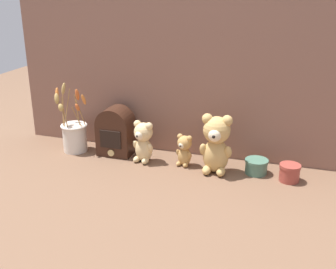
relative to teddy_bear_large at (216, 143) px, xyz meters
name	(u,v)px	position (x,y,z in m)	size (l,w,h in m)	color
ground_plane	(167,165)	(-0.23, 0.01, -0.14)	(4.00, 4.00, 0.00)	brown
backdrop_wall	(178,77)	(-0.23, 0.18, 0.24)	(1.61, 0.02, 0.75)	#845B4C
teddy_bear_large	(216,143)	(0.00, 0.00, 0.00)	(0.14, 0.14, 0.27)	tan
teddy_bear_medium	(143,141)	(-0.34, 0.01, -0.04)	(0.11, 0.10, 0.20)	#DBBC84
teddy_bear_small	(184,150)	(-0.15, 0.03, -0.06)	(0.08, 0.08, 0.15)	tan
flower_vase	(74,134)	(-0.71, 0.03, -0.05)	(0.16, 0.13, 0.34)	silver
vintage_radio	(116,131)	(-0.50, 0.06, -0.02)	(0.16, 0.13, 0.24)	#381E14
decorative_tin_tall	(256,166)	(0.17, 0.04, -0.11)	(0.10, 0.10, 0.07)	#47705B
decorative_tin_short	(290,172)	(0.32, 0.01, -0.10)	(0.09, 0.09, 0.07)	#993D33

